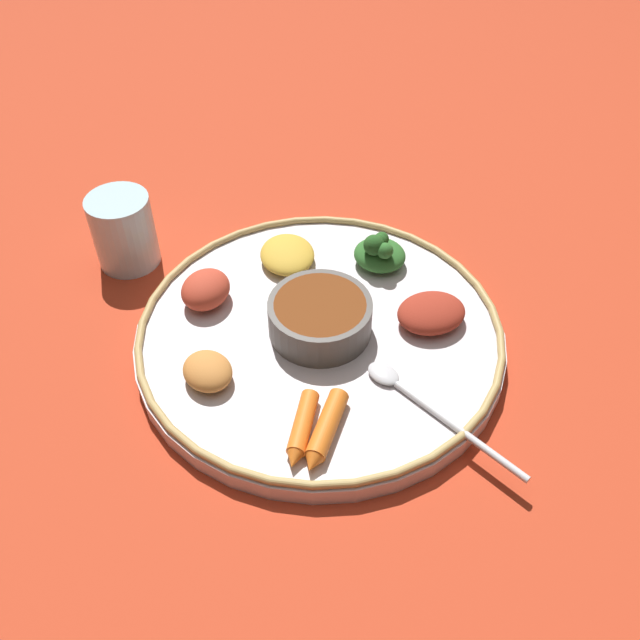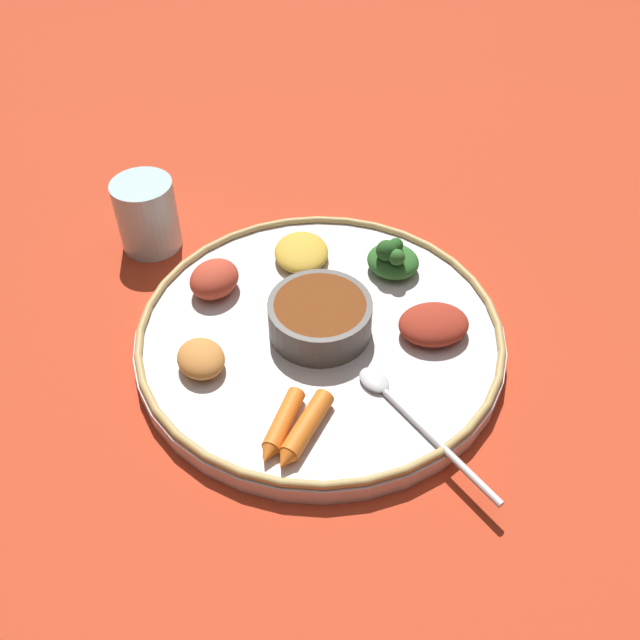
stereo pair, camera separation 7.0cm
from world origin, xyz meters
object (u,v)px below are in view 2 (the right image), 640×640
spoon (405,411)px  drinking_glass (148,219)px  carrot_near_spoon (282,425)px  center_bowl (320,316)px  carrot_outer (304,429)px  greens_pile (393,259)px

spoon → drinking_glass: bearing=67.4°
drinking_glass → carrot_near_spoon: bearing=-128.5°
center_bowl → carrot_outer: size_ratio=1.20×
spoon → carrot_near_spoon: carrot_near_spoon is taller
greens_pile → carrot_near_spoon: size_ratio=0.87×
carrot_outer → drinking_glass: 0.35m
center_bowl → carrot_near_spoon: size_ratio=1.31×
center_bowl → greens_pile: size_ratio=1.51×
spoon → carrot_outer: bearing=126.4°
greens_pile → carrot_near_spoon: (-0.25, 0.03, -0.01)m
spoon → greens_pile: greens_pile is taller
carrot_near_spoon → center_bowl: bearing=6.1°
greens_pile → spoon: bearing=-159.2°
center_bowl → drinking_glass: (0.08, 0.25, -0.00)m
greens_pile → carrot_outer: size_ratio=0.79×
carrot_outer → greens_pile: bearing=-1.4°
carrot_near_spoon → carrot_outer: 0.02m
center_bowl → greens_pile: 0.12m
drinking_glass → center_bowl: bearing=-107.7°
spoon → carrot_near_spoon: size_ratio=2.01×
carrot_near_spoon → carrot_outer: size_ratio=0.92×
spoon → drinking_glass: (0.15, 0.36, 0.01)m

